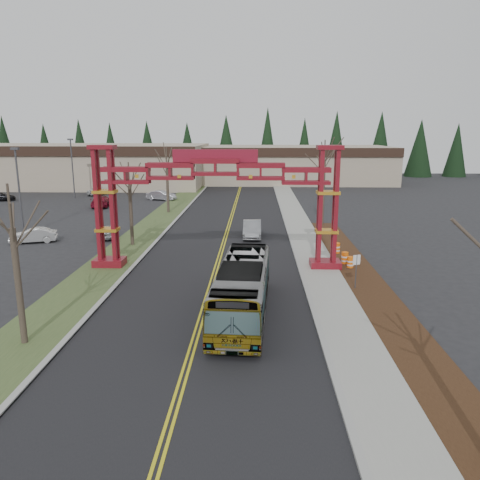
{
  "coord_description": "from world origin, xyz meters",
  "views": [
    {
      "loc": [
        2.91,
        -15.21,
        9.8
      ],
      "look_at": [
        1.94,
        12.56,
        3.35
      ],
      "focal_mm": 35.0,
      "sensor_mm": 36.0,
      "label": 1
    }
  ],
  "objects_px": {
    "gateway_arch": "(216,187)",
    "parked_car_near_a": "(107,231)",
    "silver_sedan": "(252,229)",
    "barrel_north": "(337,249)",
    "transit_bus": "(242,289)",
    "bare_tree_median_mid": "(129,186)",
    "bare_tree_median_far": "(167,166)",
    "parked_car_mid_a": "(102,201)",
    "parked_car_far_a": "(161,195)",
    "light_pole_far": "(72,164)",
    "retail_building_east": "(292,164)",
    "barrel_south": "(350,263)",
    "street_sign": "(356,265)",
    "retail_building_west": "(81,165)",
    "parked_car_near_b": "(33,235)",
    "bare_tree_right_far": "(324,162)",
    "bare_tree_median_near": "(12,229)",
    "parked_car_far_b": "(98,191)",
    "barrel_mid": "(345,258)"
  },
  "relations": [
    {
      "from": "parked_car_far_b",
      "to": "street_sign",
      "type": "distance_m",
      "value": 54.73
    },
    {
      "from": "retail_building_west",
      "to": "parked_car_far_a",
      "type": "bearing_deg",
      "value": -45.72
    },
    {
      "from": "retail_building_east",
      "to": "parked_car_far_a",
      "type": "distance_m",
      "value": 34.7
    },
    {
      "from": "parked_car_far_a",
      "to": "barrel_mid",
      "type": "bearing_deg",
      "value": -131.5
    },
    {
      "from": "bare_tree_median_far",
      "to": "parked_car_far_a",
      "type": "bearing_deg",
      "value": 105.64
    },
    {
      "from": "parked_car_far_a",
      "to": "light_pole_far",
      "type": "relative_size",
      "value": 0.49
    },
    {
      "from": "light_pole_far",
      "to": "parked_car_mid_a",
      "type": "bearing_deg",
      "value": -50.98
    },
    {
      "from": "gateway_arch",
      "to": "street_sign",
      "type": "bearing_deg",
      "value": -27.18
    },
    {
      "from": "bare_tree_right_far",
      "to": "barrel_north",
      "type": "height_order",
      "value": "bare_tree_right_far"
    },
    {
      "from": "parked_car_near_b",
      "to": "parked_car_mid_a",
      "type": "xyz_separation_m",
      "value": [
        -0.54,
        20.71,
        0.09
      ]
    },
    {
      "from": "silver_sedan",
      "to": "barrel_south",
      "type": "bearing_deg",
      "value": -55.28
    },
    {
      "from": "transit_bus",
      "to": "bare_tree_median_mid",
      "type": "height_order",
      "value": "bare_tree_median_mid"
    },
    {
      "from": "bare_tree_median_near",
      "to": "parked_car_near_a",
      "type": "bearing_deg",
      "value": 98.06
    },
    {
      "from": "bare_tree_median_far",
      "to": "parked_car_mid_a",
      "type": "bearing_deg",
      "value": 156.25
    },
    {
      "from": "street_sign",
      "to": "transit_bus",
      "type": "bearing_deg",
      "value": -147.62
    },
    {
      "from": "parked_car_mid_a",
      "to": "parked_car_far_a",
      "type": "relative_size",
      "value": 1.19
    },
    {
      "from": "parked_car_far_a",
      "to": "bare_tree_median_near",
      "type": "relative_size",
      "value": 0.57
    },
    {
      "from": "barrel_north",
      "to": "light_pole_far",
      "type": "bearing_deg",
      "value": 136.45
    },
    {
      "from": "gateway_arch",
      "to": "parked_car_near_a",
      "type": "xyz_separation_m",
      "value": [
        -11.19,
        9.43,
        -5.36
      ]
    },
    {
      "from": "barrel_mid",
      "to": "street_sign",
      "type": "bearing_deg",
      "value": -93.8
    },
    {
      "from": "gateway_arch",
      "to": "parked_car_near_a",
      "type": "relative_size",
      "value": 4.96
    },
    {
      "from": "parked_car_mid_a",
      "to": "street_sign",
      "type": "xyz_separation_m",
      "value": [
        27.0,
        -32.8,
        0.89
      ]
    },
    {
      "from": "parked_car_near_b",
      "to": "parked_car_far_b",
      "type": "bearing_deg",
      "value": 171.81
    },
    {
      "from": "parked_car_far_a",
      "to": "parked_car_near_b",
      "type": "bearing_deg",
      "value": -176.05
    },
    {
      "from": "retail_building_west",
      "to": "parked_car_mid_a",
      "type": "xyz_separation_m",
      "value": [
        12.23,
        -25.9,
        -3.01
      ]
    },
    {
      "from": "parked_car_far_b",
      "to": "barrel_north",
      "type": "distance_m",
      "value": 47.95
    },
    {
      "from": "retail_building_west",
      "to": "bare_tree_median_far",
      "type": "distance_m",
      "value": 37.42
    },
    {
      "from": "silver_sedan",
      "to": "barrel_north",
      "type": "xyz_separation_m",
      "value": [
        6.99,
        -6.17,
        -0.31
      ]
    },
    {
      "from": "bare_tree_right_far",
      "to": "parked_car_near_b",
      "type": "bearing_deg",
      "value": -161.29
    },
    {
      "from": "retail_building_east",
      "to": "barrel_south",
      "type": "xyz_separation_m",
      "value": [
        -0.19,
        -62.03,
        -3.05
      ]
    },
    {
      "from": "bare_tree_median_mid",
      "to": "street_sign",
      "type": "height_order",
      "value": "bare_tree_median_mid"
    },
    {
      "from": "parked_car_far_b",
      "to": "barrel_north",
      "type": "height_order",
      "value": "parked_car_far_b"
    },
    {
      "from": "parked_car_near_b",
      "to": "bare_tree_median_mid",
      "type": "bearing_deg",
      "value": 68.44
    },
    {
      "from": "transit_bus",
      "to": "barrel_north",
      "type": "relative_size",
      "value": 11.25
    },
    {
      "from": "gateway_arch",
      "to": "silver_sedan",
      "type": "bearing_deg",
      "value": 76.11
    },
    {
      "from": "bare_tree_median_near",
      "to": "bare_tree_right_far",
      "type": "relative_size",
      "value": 0.84
    },
    {
      "from": "parked_car_near_b",
      "to": "bare_tree_median_far",
      "type": "distance_m",
      "value": 19.52
    },
    {
      "from": "transit_bus",
      "to": "barrel_north",
      "type": "bearing_deg",
      "value": 64.34
    },
    {
      "from": "bare_tree_right_far",
      "to": "barrel_mid",
      "type": "distance_m",
      "value": 16.76
    },
    {
      "from": "parked_car_mid_a",
      "to": "parked_car_near_a",
      "type": "bearing_deg",
      "value": 102.5
    },
    {
      "from": "gateway_arch",
      "to": "barrel_north",
      "type": "bearing_deg",
      "value": 23.25
    },
    {
      "from": "transit_bus",
      "to": "parked_car_mid_a",
      "type": "relative_size",
      "value": 2.1
    },
    {
      "from": "bare_tree_median_mid",
      "to": "bare_tree_median_far",
      "type": "xyz_separation_m",
      "value": [
        0.0,
        17.17,
        0.54
      ]
    },
    {
      "from": "bare_tree_median_far",
      "to": "street_sign",
      "type": "bearing_deg",
      "value": -58.84
    },
    {
      "from": "barrel_north",
      "to": "retail_building_east",
      "type": "bearing_deg",
      "value": 89.53
    },
    {
      "from": "retail_building_west",
      "to": "bare_tree_median_mid",
      "type": "xyz_separation_m",
      "value": [
        22.0,
        -47.37,
        1.49
      ]
    },
    {
      "from": "parked_car_near_b",
      "to": "parked_car_far_b",
      "type": "height_order",
      "value": "parked_car_near_b"
    },
    {
      "from": "retail_building_east",
      "to": "bare_tree_right_far",
      "type": "bearing_deg",
      "value": -90.0
    },
    {
      "from": "parked_car_near_b",
      "to": "barrel_north",
      "type": "xyz_separation_m",
      "value": [
        26.75,
        -3.25,
        -0.18
      ]
    },
    {
      "from": "transit_bus",
      "to": "barrel_south",
      "type": "relative_size",
      "value": 11.79
    }
  ]
}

